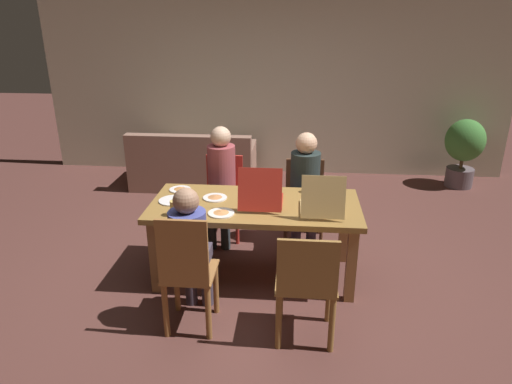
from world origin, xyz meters
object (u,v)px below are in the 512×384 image
chair_0 (304,195)px  pizza_box_1 (262,198)px  chair_2 (187,273)px  drinking_glass_0 (310,187)px  couch (194,166)px  potted_plant (464,147)px  plate_1 (215,197)px  dining_table (255,213)px  plate_0 (173,201)px  person_2 (191,244)px  plate_2 (221,213)px  person_0 (305,181)px  chair_1 (223,191)px  pizza_box_0 (321,206)px  chair_3 (306,285)px  person_1 (221,175)px  plate_3 (180,189)px  drinking_glass_1 (175,208)px

chair_0 → pizza_box_1: bearing=-115.0°
chair_2 → drinking_glass_0: (0.93, 1.20, 0.27)m
couch → pizza_box_1: bearing=-64.1°
pizza_box_1 → potted_plant: 3.78m
plate_1 → dining_table: bearing=-13.0°
pizza_box_1 → plate_0: (-0.81, -0.01, -0.05)m
person_2 → plate_2: size_ratio=5.14×
person_0 → chair_1: (-0.89, 0.19, -0.22)m
pizza_box_0 → chair_2: bearing=-144.0°
chair_1 → chair_3: size_ratio=0.96×
plate_2 → couch: 2.80m
chair_3 → couch: chair_3 is taller
person_1 → plate_0: bearing=-113.0°
chair_3 → pizza_box_0: 0.85m
chair_2 → pizza_box_1: (0.49, 0.87, 0.27)m
pizza_box_0 → plate_3: 1.40m
dining_table → plate_2: 0.39m
plate_2 → couch: couch is taller
chair_1 → chair_2: (0.00, -1.76, 0.02)m
dining_table → chair_0: bearing=61.6°
person_2 → pizza_box_1: size_ratio=2.50×
dining_table → plate_3: (-0.76, 0.27, 0.11)m
chair_2 → chair_3: chair_2 is taller
drinking_glass_1 → drinking_glass_0: bearing=29.4°
chair_3 → drinking_glass_0: 1.28m
pizza_box_1 → potted_plant: bearing=45.3°
chair_2 → plate_3: size_ratio=4.83×
dining_table → chair_1: chair_1 is taller
person_2 → chair_3: 0.93m
chair_3 → dining_table: bearing=116.5°
plate_0 → plate_3: bearing=90.5°
chair_1 → person_2: bearing=-90.0°
couch → plate_1: bearing=-72.6°
chair_3 → chair_2: bearing=176.9°
couch → plate_2: bearing=-72.5°
potted_plant → couch: bearing=-175.5°
person_1 → plate_1: bearing=-85.6°
dining_table → plate_0: bearing=-178.9°
plate_3 → couch: 2.18m
potted_plant → drinking_glass_0: bearing=-133.4°
person_1 → couch: person_1 is taller
plate_2 → drinking_glass_0: size_ratio=1.98×
plate_1 → chair_0: bearing=42.2°
person_1 → pizza_box_0: 1.35m
chair_3 → pizza_box_0: bearing=80.7°
person_0 → plate_0: person_0 is taller
chair_3 → drinking_glass_1: bearing=151.7°
plate_3 → plate_2: bearing=-47.1°
dining_table → couch: size_ratio=1.10×
plate_2 → potted_plant: size_ratio=0.23×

